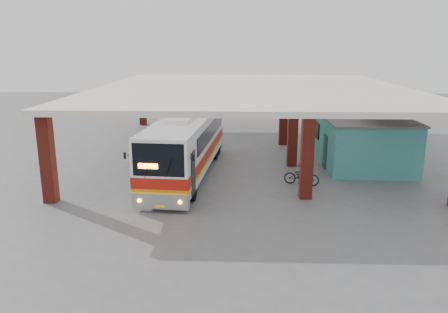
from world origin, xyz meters
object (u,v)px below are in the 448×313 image
pedestrian (302,169)px  red_chair (312,142)px  coach_bus (187,144)px  motorcycle (302,176)px

pedestrian → red_chair: 8.98m
coach_bus → red_chair: (8.49, 7.23, -1.42)m
pedestrian → red_chair: bearing=-144.5°
red_chair → coach_bus: bearing=-125.6°
motorcycle → red_chair: 9.19m
coach_bus → pedestrian: bearing=-8.3°
motorcycle → red_chair: (2.01, 8.97, -0.10)m
pedestrian → red_chair: (1.97, 8.75, -0.44)m
red_chair → pedestrian: bearing=-88.7°
coach_bus → motorcycle: (6.48, -1.74, -1.32)m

